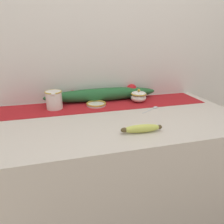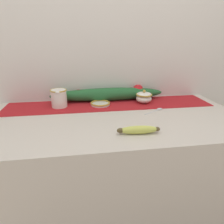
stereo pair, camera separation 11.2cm
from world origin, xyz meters
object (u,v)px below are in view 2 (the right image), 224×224
spoon (159,109)px  sugar_bowl (144,97)px  cream_pitcher (59,98)px  small_dish (100,104)px  banana (139,130)px

spoon → sugar_bowl: bearing=78.4°
sugar_bowl → spoon: size_ratio=0.75×
cream_pitcher → spoon: cream_pitcher is taller
cream_pitcher → small_dish: size_ratio=0.95×
sugar_bowl → banana: bearing=-109.8°
small_dish → banana: bearing=-72.5°
cream_pitcher → banana: size_ratio=0.60×
sugar_bowl → small_dish: sugar_bowl is taller
banana → spoon: size_ratio=1.42×
cream_pitcher → small_dish: (0.27, -0.01, -0.05)m
spoon → banana: bearing=-156.4°
small_dish → spoon: small_dish is taller
cream_pitcher → sugar_bowl: bearing=-0.1°
cream_pitcher → banana: bearing=-48.0°
small_dish → spoon: (0.37, -0.15, -0.01)m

